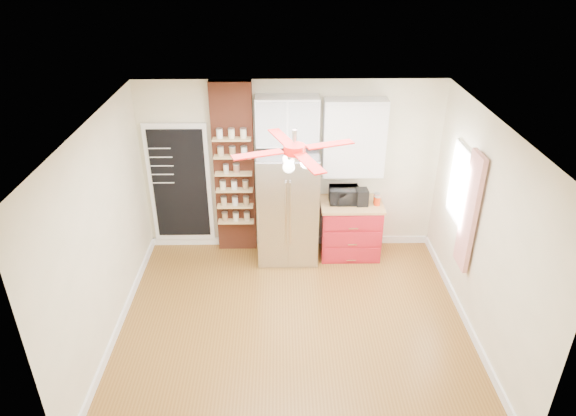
{
  "coord_description": "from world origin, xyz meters",
  "views": [
    {
      "loc": [
        -0.15,
        -5.19,
        4.46
      ],
      "look_at": [
        -0.06,
        0.9,
        1.24
      ],
      "focal_mm": 32.0,
      "sensor_mm": 36.0,
      "label": 1
    }
  ],
  "objects_px": {
    "fridge": "(288,206)",
    "canister_left": "(377,201)",
    "red_cabinet": "(350,229)",
    "pantry_jar_oats": "(226,169)",
    "toaster_oven": "(344,195)",
    "coffee_maker": "(362,197)",
    "ceiling_fan": "(295,150)"
  },
  "relations": [
    {
      "from": "coffee_maker",
      "to": "canister_left",
      "type": "distance_m",
      "value": 0.24
    },
    {
      "from": "red_cabinet",
      "to": "ceiling_fan",
      "type": "bearing_deg",
      "value": -118.71
    },
    {
      "from": "ceiling_fan",
      "to": "toaster_oven",
      "type": "relative_size",
      "value": 3.15
    },
    {
      "from": "red_cabinet",
      "to": "toaster_oven",
      "type": "bearing_deg",
      "value": 169.31
    },
    {
      "from": "red_cabinet",
      "to": "pantry_jar_oats",
      "type": "height_order",
      "value": "pantry_jar_oats"
    },
    {
      "from": "fridge",
      "to": "pantry_jar_oats",
      "type": "xyz_separation_m",
      "value": [
        -0.91,
        0.13,
        0.56
      ]
    },
    {
      "from": "fridge",
      "to": "coffee_maker",
      "type": "distance_m",
      "value": 1.12
    },
    {
      "from": "toaster_oven",
      "to": "coffee_maker",
      "type": "relative_size",
      "value": 1.79
    },
    {
      "from": "ceiling_fan",
      "to": "coffee_maker",
      "type": "distance_m",
      "value": 2.4
    },
    {
      "from": "fridge",
      "to": "toaster_oven",
      "type": "bearing_deg",
      "value": 4.89
    },
    {
      "from": "toaster_oven",
      "to": "fridge",
      "type": "bearing_deg",
      "value": -176.13
    },
    {
      "from": "ceiling_fan",
      "to": "coffee_maker",
      "type": "height_order",
      "value": "ceiling_fan"
    },
    {
      "from": "toaster_oven",
      "to": "pantry_jar_oats",
      "type": "bearing_deg",
      "value": 176.99
    },
    {
      "from": "coffee_maker",
      "to": "canister_left",
      "type": "xyz_separation_m",
      "value": [
        0.23,
        -0.02,
        -0.06
      ]
    },
    {
      "from": "coffee_maker",
      "to": "toaster_oven",
      "type": "bearing_deg",
      "value": 162.09
    },
    {
      "from": "red_cabinet",
      "to": "toaster_oven",
      "type": "distance_m",
      "value": 0.58
    },
    {
      "from": "canister_left",
      "to": "pantry_jar_oats",
      "type": "relative_size",
      "value": 1.05
    },
    {
      "from": "ceiling_fan",
      "to": "toaster_oven",
      "type": "height_order",
      "value": "ceiling_fan"
    },
    {
      "from": "fridge",
      "to": "pantry_jar_oats",
      "type": "distance_m",
      "value": 1.07
    },
    {
      "from": "toaster_oven",
      "to": "pantry_jar_oats",
      "type": "height_order",
      "value": "pantry_jar_oats"
    },
    {
      "from": "red_cabinet",
      "to": "toaster_oven",
      "type": "xyz_separation_m",
      "value": [
        -0.12,
        0.02,
        0.57
      ]
    },
    {
      "from": "toaster_oven",
      "to": "canister_left",
      "type": "distance_m",
      "value": 0.5
    },
    {
      "from": "coffee_maker",
      "to": "fridge",
      "type": "bearing_deg",
      "value": 177.09
    },
    {
      "from": "fridge",
      "to": "canister_left",
      "type": "distance_m",
      "value": 1.34
    },
    {
      "from": "fridge",
      "to": "red_cabinet",
      "type": "distance_m",
      "value": 1.06
    },
    {
      "from": "red_cabinet",
      "to": "pantry_jar_oats",
      "type": "bearing_deg",
      "value": 177.45
    },
    {
      "from": "red_cabinet",
      "to": "coffee_maker",
      "type": "height_order",
      "value": "coffee_maker"
    },
    {
      "from": "toaster_oven",
      "to": "pantry_jar_oats",
      "type": "relative_size",
      "value": 3.5
    },
    {
      "from": "fridge",
      "to": "canister_left",
      "type": "xyz_separation_m",
      "value": [
        1.34,
        -0.02,
        0.09
      ]
    },
    {
      "from": "canister_left",
      "to": "pantry_jar_oats",
      "type": "height_order",
      "value": "pantry_jar_oats"
    },
    {
      "from": "fridge",
      "to": "toaster_oven",
      "type": "relative_size",
      "value": 3.94
    },
    {
      "from": "red_cabinet",
      "to": "canister_left",
      "type": "bearing_deg",
      "value": -10.16
    }
  ]
}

